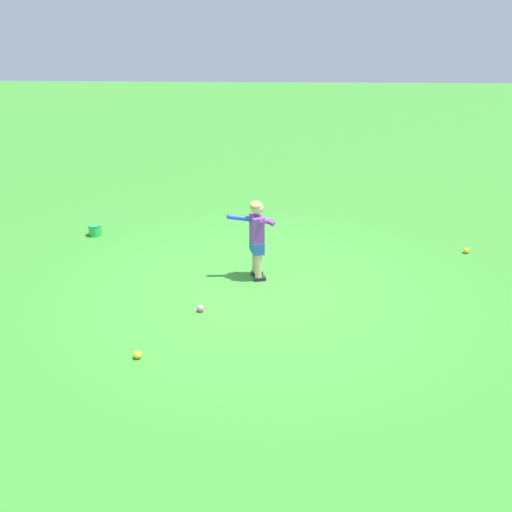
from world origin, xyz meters
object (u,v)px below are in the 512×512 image
play_ball_far_right (467,250)px  toy_bucket (95,229)px  play_ball_near_batter (201,308)px  play_ball_center_lawn (138,355)px  child_batter (257,233)px

play_ball_far_right → toy_bucket: 5.68m
play_ball_near_batter → play_ball_center_lawn: 1.14m
child_batter → play_ball_near_batter: size_ratio=13.20×
play_ball_far_right → toy_bucket: size_ratio=0.40×
child_batter → toy_bucket: child_batter is taller
play_ball_far_right → play_ball_center_lawn: (4.23, 2.89, 0.00)m
play_ball_center_lawn → play_ball_far_right: bearing=-145.7°
toy_bucket → child_batter: bearing=151.2°
child_batter → toy_bucket: 3.02m
play_ball_near_batter → play_ball_center_lawn: size_ratio=0.94×
play_ball_center_lawn → toy_bucket: (1.43, -3.39, 0.05)m
child_batter → play_ball_center_lawn: child_batter is taller
child_batter → play_ball_near_batter: 1.30m
play_ball_far_right → toy_bucket: bearing=-5.1°
play_ball_center_lawn → child_batter: bearing=-120.8°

